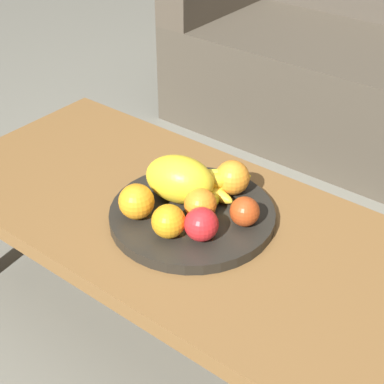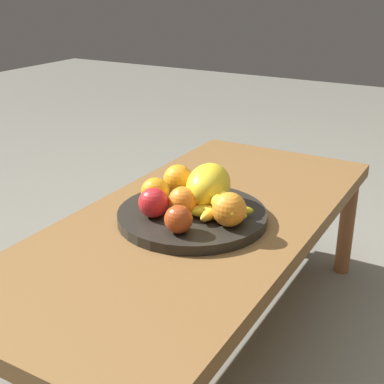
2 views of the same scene
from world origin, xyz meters
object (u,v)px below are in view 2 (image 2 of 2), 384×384
melon_large_front (209,186)px  apple_front (178,219)px  coffee_table (197,231)px  orange_right (183,201)px  fruit_bowl (192,216)px  apple_left (153,203)px  orange_back (229,209)px  orange_left (178,179)px  orange_front (155,192)px  banana_bunch (220,207)px

melon_large_front → apple_front: bearing=4.7°
coffee_table → orange_right: orange_right is taller
fruit_bowl → apple_left: (0.07, -0.06, 0.05)m
orange_back → apple_left: size_ratio=1.11×
fruit_bowl → orange_right: size_ratio=5.20×
orange_right → orange_back: size_ratio=0.89×
fruit_bowl → coffee_table: bearing=178.4°
orange_left → apple_front: (0.20, 0.12, -0.01)m
coffee_table → orange_left: size_ratio=15.91×
melon_large_front → apple_front: melon_large_front is taller
coffee_table → fruit_bowl: fruit_bowl is taller
melon_large_front → orange_right: melon_large_front is taller
coffee_table → orange_left: (-0.06, -0.09, 0.10)m
orange_front → apple_front: orange_front is taller
coffee_table → melon_large_front: bearing=142.9°
orange_front → orange_right: orange_front is taller
orange_left → orange_back: 0.23m
orange_front → orange_left: 0.10m
fruit_bowl → melon_large_front: melon_large_front is taller
orange_front → apple_left: 0.07m
orange_back → orange_left: bearing=-118.0°
coffee_table → orange_right: size_ratio=17.54×
apple_front → orange_left: bearing=-148.4°
orange_back → orange_front: bearing=-93.2°
apple_front → apple_left: (-0.04, -0.10, 0.00)m
fruit_bowl → melon_large_front: (-0.05, 0.02, 0.07)m
apple_left → orange_front: bearing=-150.1°
fruit_bowl → orange_back: 0.13m
orange_front → melon_large_front: bearing=119.1°
orange_front → banana_bunch: bearing=94.4°
fruit_bowl → banana_bunch: (0.00, 0.08, 0.04)m
coffee_table → fruit_bowl: bearing=-1.6°
melon_large_front → orange_right: 0.09m
fruit_bowl → apple_front: (0.12, 0.03, 0.04)m
orange_front → orange_left: size_ratio=0.92×
melon_large_front → apple_front: (0.17, 0.01, -0.02)m
orange_left → apple_left: bearing=9.6°
fruit_bowl → melon_large_front: bearing=159.3°
coffee_table → melon_large_front: 0.12m
melon_large_front → fruit_bowl: bearing=-20.7°
coffee_table → banana_bunch: 0.12m
orange_front → orange_right: size_ratio=1.01×
orange_front → orange_left: (-0.10, 0.01, 0.00)m
orange_right → banana_bunch: orange_right is taller
coffee_table → orange_back: size_ratio=15.56×
orange_back → fruit_bowl: bearing=-103.3°
orange_right → melon_large_front: bearing=161.1°
melon_large_front → banana_bunch: 0.08m
orange_front → apple_left: same height
melon_large_front → orange_left: size_ratio=2.05×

